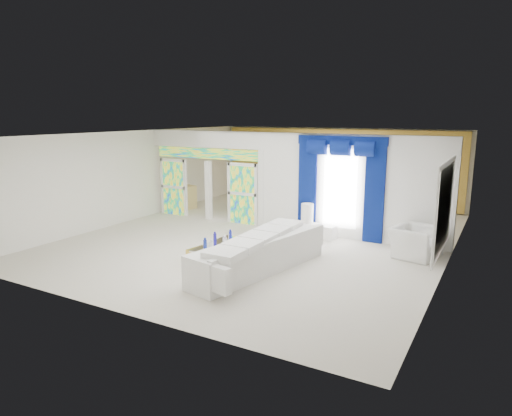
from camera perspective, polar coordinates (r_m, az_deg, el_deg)
The scene contains 22 objects.
floor at distance 13.54m, azimuth 1.36°, elevation -3.53°, with size 12.00×12.00×0.00m, color #B7AF9E.
dividing_wall at distance 13.33m, azimuth 11.64°, elevation 2.58°, with size 5.70×0.18×3.00m, color white.
dividing_header at distance 15.44m, azimuth -6.32°, elevation 8.56°, with size 4.30×0.18×0.55m, color white.
stained_panel_left at distance 16.48m, azimuth -10.24°, elevation 2.61°, with size 0.95×0.04×2.00m, color #994C3F.
stained_panel_right at distance 14.86m, azimuth -1.68°, elevation 1.80°, with size 0.95×0.04×2.00m, color #994C3F.
stained_transom at distance 15.47m, azimuth -6.28°, elevation 6.80°, with size 4.00×0.05×0.35m, color #994C3F.
window_pane at distance 13.32m, azimuth 10.48°, elevation 2.40°, with size 1.00×0.02×2.30m, color white.
blue_drape_left at distance 13.64m, azimuth 6.45°, elevation 2.53°, with size 0.55×0.10×2.80m, color #030948.
blue_drape_right at distance 13.02m, azimuth 14.60°, elevation 1.78°, with size 0.55×0.10×2.80m, color #030948.
blue_pelmet at distance 13.14m, azimuth 10.66°, elevation 8.29°, with size 2.60×0.12×0.25m, color #030948.
wall_mirror at distance 10.82m, azimuth 22.56°, elevation 0.08°, with size 0.04×2.70×1.90m, color white.
gold_curtains at distance 18.61m, azimuth 9.92°, elevation 5.20°, with size 9.70×0.12×2.90m, color #AD7F29.
white_sofa at distance 10.52m, azimuth 0.44°, elevation -5.94°, with size 0.84×3.91×0.75m, color white.
coffee_table at distance 11.49m, azimuth -4.78°, elevation -5.43°, with size 0.54×1.63×0.36m, color gold.
console_table at distance 13.50m, azimuth 7.55°, elevation -2.82°, with size 1.18×0.37×0.39m, color white.
table_lamp at distance 13.49m, azimuth 6.43°, elevation -0.67°, with size 0.36×0.36×0.58m, color silver.
armchair at distance 12.25m, azimuth 19.30°, elevation -4.00°, with size 1.18×1.03×0.77m, color white.
grand_piano at distance 17.20m, azimuth 1.34°, elevation 1.57°, with size 1.59×2.09×1.05m, color black.
piano_bench at distance 15.90m, azimuth -1.36°, elevation -0.69°, with size 0.85×0.33×0.28m, color black.
tv_console at distance 17.58m, azimuth -8.69°, elevation 1.37°, with size 0.60×0.55×0.88m, color tan.
chandelier at distance 17.17m, azimuth -0.11°, elevation 8.69°, with size 0.60×0.60×0.60m, color gold.
decanters at distance 11.41m, azimuth -4.94°, elevation -4.10°, with size 0.22×1.18×0.28m.
Camera 1 is at (6.08, -11.57, 3.57)m, focal length 32.00 mm.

